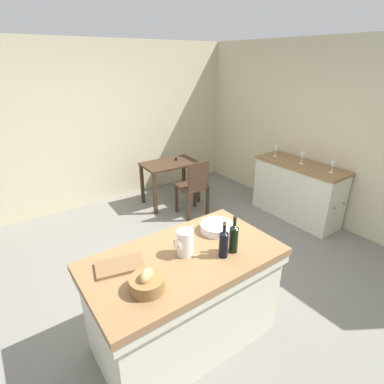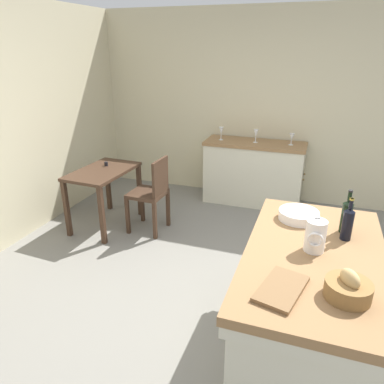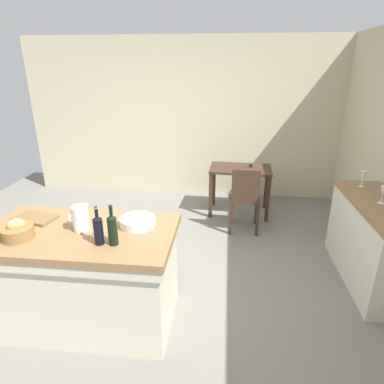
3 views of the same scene
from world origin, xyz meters
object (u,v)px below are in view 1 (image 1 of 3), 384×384
(cutting_board, at_px, (120,266))
(writing_desk, at_px, (170,169))
(wine_bottle_amber, at_px, (224,243))
(wooden_chair, at_px, (194,186))
(bread_basket, at_px, (147,283))
(side_cabinet, at_px, (297,191))
(wash_bowl, at_px, (217,227))
(wine_bottle_dark, at_px, (234,238))
(pitcher, at_px, (185,242))
(wine_glass_far_left, at_px, (333,165))
(wine_glass_left, at_px, (302,156))
(island_table, at_px, (185,296))
(wine_glass_middle, at_px, (276,149))

(cutting_board, bearing_deg, writing_desk, 51.04)
(cutting_board, xyz_separation_m, wine_bottle_amber, (0.72, -0.34, 0.11))
(wooden_chair, height_order, wine_bottle_amber, wine_bottle_amber)
(bread_basket, bearing_deg, side_cabinet, 18.45)
(wash_bowl, height_order, wine_bottle_dark, wine_bottle_dark)
(pitcher, bearing_deg, wine_glass_far_left, 8.16)
(wine_glass_left, bearing_deg, cutting_board, -167.38)
(writing_desk, height_order, wooden_chair, wooden_chair)
(cutting_board, height_order, wine_glass_left, wine_glass_left)
(island_table, relative_size, wash_bowl, 5.26)
(pitcher, bearing_deg, writing_desk, 60.75)
(wine_bottle_amber, height_order, wine_glass_left, wine_bottle_amber)
(bread_basket, relative_size, wine_glass_far_left, 1.59)
(wine_glass_far_left, bearing_deg, pitcher, -171.84)
(wine_glass_middle, bearing_deg, bread_basket, -153.90)
(wine_bottle_amber, height_order, wine_glass_middle, wine_bottle_amber)
(wine_bottle_amber, bearing_deg, pitcher, 139.06)
(writing_desk, height_order, wine_glass_middle, wine_glass_middle)
(island_table, bearing_deg, side_cabinet, 17.86)
(side_cabinet, relative_size, wine_bottle_dark, 4.35)
(wash_bowl, relative_size, wine_bottle_dark, 0.94)
(wine_bottle_dark, height_order, wine_glass_far_left, wine_bottle_dark)
(writing_desk, distance_m, wine_bottle_amber, 2.90)
(writing_desk, bearing_deg, wine_glass_middle, -40.70)
(side_cabinet, bearing_deg, island_table, -162.14)
(wash_bowl, bearing_deg, writing_desk, 68.03)
(wine_glass_far_left, bearing_deg, island_table, -171.61)
(pitcher, distance_m, wash_bowl, 0.46)
(wash_bowl, distance_m, wine_bottle_dark, 0.35)
(bread_basket, height_order, wine_bottle_amber, wine_bottle_amber)
(bread_basket, height_order, wine_glass_middle, wine_glass_middle)
(wooden_chair, relative_size, wash_bowl, 3.08)
(wooden_chair, bearing_deg, wine_bottle_amber, -120.42)
(wine_bottle_dark, bearing_deg, bread_basket, 179.26)
(wooden_chair, height_order, wine_glass_left, wine_glass_left)
(side_cabinet, xyz_separation_m, wine_glass_left, (-0.01, -0.00, 0.56))
(island_table, height_order, cutting_board, cutting_board)
(side_cabinet, height_order, writing_desk, side_cabinet)
(pitcher, height_order, cutting_board, pitcher)
(bread_basket, bearing_deg, wine_bottle_dark, -0.74)
(wine_glass_far_left, bearing_deg, wine_bottle_dark, -166.21)
(cutting_board, distance_m, wine_glass_far_left, 3.19)
(wooden_chair, relative_size, wine_glass_left, 5.18)
(bread_basket, bearing_deg, wine_glass_left, 18.46)
(island_table, relative_size, cutting_board, 4.40)
(writing_desk, distance_m, wine_glass_middle, 1.75)
(bread_basket, distance_m, wine_glass_left, 3.28)
(wash_bowl, bearing_deg, island_table, -162.75)
(wine_bottle_amber, relative_size, wine_glass_far_left, 2.00)
(wine_glass_middle, bearing_deg, side_cabinet, -87.26)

